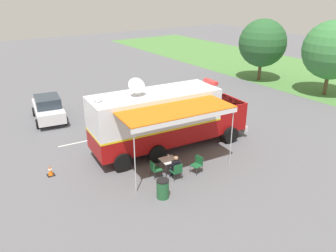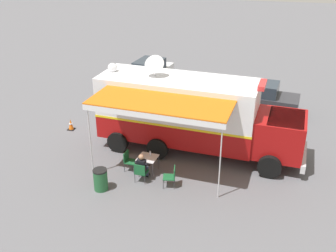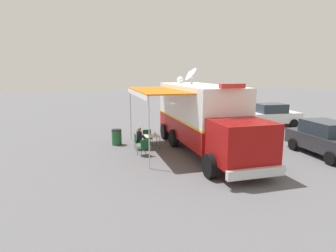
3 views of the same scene
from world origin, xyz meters
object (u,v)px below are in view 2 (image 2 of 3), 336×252
object	(u,v)px
folding_table	(148,159)
car_far_corner	(150,73)
folding_chair_spare_by_truck	(171,175)
car_behind_truck	(260,97)
folding_chair_at_table	(141,171)
seated_responder	(142,166)
trash_bin	(101,180)
command_truck	(193,113)
traffic_cone	(71,125)
water_bottle	(150,154)
folding_chair_beside_table	(129,159)

from	to	relation	value
folding_table	car_far_corner	world-z (taller)	car_far_corner
folding_chair_spare_by_truck	car_behind_truck	bearing A→B (deg)	159.61
folding_chair_at_table	car_behind_truck	xyz separation A→B (m)	(-8.63, 4.50, 0.37)
seated_responder	car_behind_truck	world-z (taller)	car_behind_truck
trash_bin	car_far_corner	bearing A→B (deg)	-173.24
folding_table	folding_chair_at_table	distance (m)	0.82
car_behind_truck	car_far_corner	world-z (taller)	same
car_far_corner	trash_bin	bearing A→B (deg)	6.76
folding_chair_at_table	car_far_corner	bearing A→B (deg)	-166.02
car_behind_truck	command_truck	bearing A→B (deg)	-28.32
folding_table	traffic_cone	size ratio (longest dim) A/B	1.50
trash_bin	car_behind_truck	xyz separation A→B (m)	(-9.51, 5.91, 0.42)
command_truck	folding_chair_spare_by_truck	distance (m)	3.48
command_truck	trash_bin	world-z (taller)	command_truck
water_bottle	trash_bin	world-z (taller)	water_bottle
water_bottle	folding_chair_at_table	xyz separation A→B (m)	(0.96, -0.14, -0.32)
folding_chair_beside_table	traffic_cone	world-z (taller)	folding_chair_beside_table
water_bottle	seated_responder	distance (m)	0.80
folding_chair_at_table	trash_bin	distance (m)	1.66
folding_chair_spare_by_truck	traffic_cone	distance (m)	7.44
seated_responder	traffic_cone	xyz separation A→B (m)	(-3.69, -5.06, -0.37)
water_bottle	trash_bin	size ratio (longest dim) A/B	0.25
traffic_cone	car_far_corner	world-z (taller)	car_far_corner
folding_chair_at_table	trash_bin	world-z (taller)	trash_bin
water_bottle	folding_chair_at_table	distance (m)	1.02
folding_chair_spare_by_truck	car_behind_truck	world-z (taller)	car_behind_truck
traffic_cone	command_truck	bearing A→B (deg)	83.78
car_far_corner	folding_chair_spare_by_truck	bearing A→B (deg)	19.87
folding_table	seated_responder	size ratio (longest dim) A/B	0.69
command_truck	folding_chair_at_table	bearing A→B (deg)	-26.25
water_bottle	seated_responder	bearing A→B (deg)	-9.03
water_bottle	car_far_corner	xyz separation A→B (m)	(-10.60, -3.02, 0.05)
folding_chair_spare_by_truck	trash_bin	size ratio (longest dim) A/B	0.96
command_truck	trash_bin	xyz separation A→B (m)	(4.04, -2.96, -1.49)
water_bottle	folding_chair_at_table	world-z (taller)	water_bottle
command_truck	folding_chair_beside_table	xyz separation A→B (m)	(2.37, -2.34, -1.43)
water_bottle	car_behind_truck	xyz separation A→B (m)	(-7.67, 4.37, 0.05)
folding_table	folding_chair_spare_by_truck	distance (m)	1.48
folding_chair_spare_by_truck	traffic_cone	xyz separation A→B (m)	(-3.88, -6.34, -0.23)
folding_chair_at_table	folding_table	bearing A→B (deg)	175.37
folding_chair_spare_by_truck	trash_bin	distance (m)	2.84
folding_chair_at_table	traffic_cone	xyz separation A→B (m)	(-3.88, -5.04, -0.23)
command_truck	folding_chair_spare_by_truck	xyz separation A→B (m)	(3.16, -0.26, -1.43)
car_far_corner	folding_chair_at_table	bearing A→B (deg)	13.98
folding_chair_beside_table	trash_bin	bearing A→B (deg)	-20.31
folding_table	folding_chair_beside_table	world-z (taller)	folding_chair_beside_table
trash_bin	traffic_cone	xyz separation A→B (m)	(-4.76, -3.64, -0.18)
traffic_cone	seated_responder	bearing A→B (deg)	53.86
folding_table	car_far_corner	xyz separation A→B (m)	(-10.76, -2.94, 0.21)
traffic_cone	folding_chair_at_table	bearing A→B (deg)	52.41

